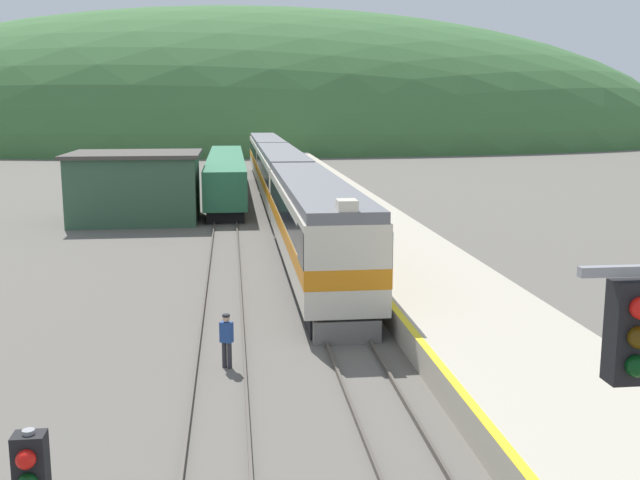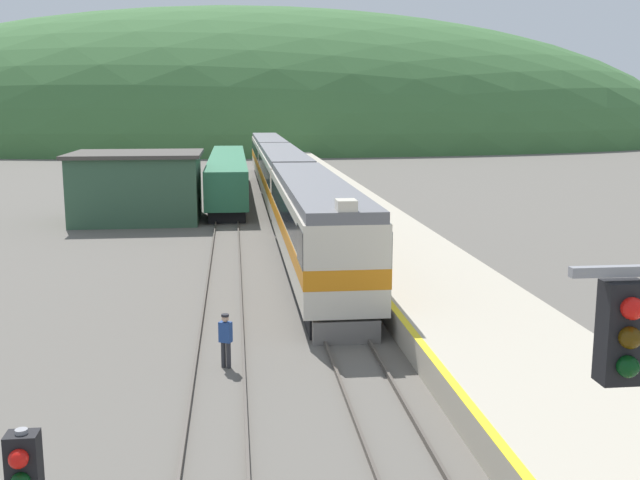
{
  "view_description": "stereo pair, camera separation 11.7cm",
  "coord_description": "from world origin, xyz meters",
  "views": [
    {
      "loc": [
        -3.64,
        -4.6,
        7.72
      ],
      "look_at": [
        -0.31,
        23.44,
        2.54
      ],
      "focal_mm": 42.0,
      "sensor_mm": 36.0,
      "label": 1
    },
    {
      "loc": [
        -3.52,
        -4.62,
        7.72
      ],
      "look_at": [
        -0.31,
        23.44,
        2.54
      ],
      "focal_mm": 42.0,
      "sensor_mm": 36.0,
      "label": 2
    }
  ],
  "objects": [
    {
      "name": "track_worker",
      "position": [
        -3.89,
        16.69,
        0.92
      ],
      "size": [
        0.42,
        0.36,
        1.64
      ],
      "color": "#2D2D33",
      "rests_on": "ground"
    },
    {
      "name": "distant_hills",
      "position": [
        0.0,
        139.6,
        0.0
      ],
      "size": [
        170.55,
        76.75,
        50.26
      ],
      "color": "#3D6B38",
      "rests_on": "ground"
    },
    {
      "name": "carriage_third",
      "position": [
        0.0,
        72.73,
        2.35
      ],
      "size": [
        2.88,
        21.52,
        4.33
      ],
      "color": "black",
      "rests_on": "ground"
    },
    {
      "name": "station_shed",
      "position": [
        -9.93,
        45.85,
        2.29
      ],
      "size": [
        8.53,
        7.42,
        4.55
      ],
      "color": "#385B42",
      "rests_on": "ground"
    },
    {
      "name": "express_train_lead_car",
      "position": [
        0.0,
        28.28,
        2.37
      ],
      "size": [
        2.89,
        20.33,
        4.69
      ],
      "color": "black",
      "rests_on": "ground"
    },
    {
      "name": "siding_train",
      "position": [
        -4.09,
        58.35,
        1.76
      ],
      "size": [
        2.9,
        30.26,
        3.4
      ],
      "color": "black",
      "rests_on": "ground"
    },
    {
      "name": "platform",
      "position": [
        4.38,
        50.0,
        0.45
      ],
      "size": [
        5.49,
        140.0,
        0.91
      ],
      "color": "#B2A893",
      "rests_on": "ground"
    },
    {
      "name": "track_siding",
      "position": [
        -4.09,
        70.0,
        0.08
      ],
      "size": [
        1.52,
        180.0,
        0.16
      ],
      "color": "#4C443D",
      "rests_on": "ground"
    },
    {
      "name": "track_main",
      "position": [
        0.0,
        70.0,
        0.08
      ],
      "size": [
        1.52,
        180.0,
        0.16
      ],
      "color": "#4C443D",
      "rests_on": "ground"
    },
    {
      "name": "carriage_second",
      "position": [
        0.0,
        50.32,
        2.35
      ],
      "size": [
        2.88,
        21.52,
        4.33
      ],
      "color": "black",
      "rests_on": "ground"
    }
  ]
}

